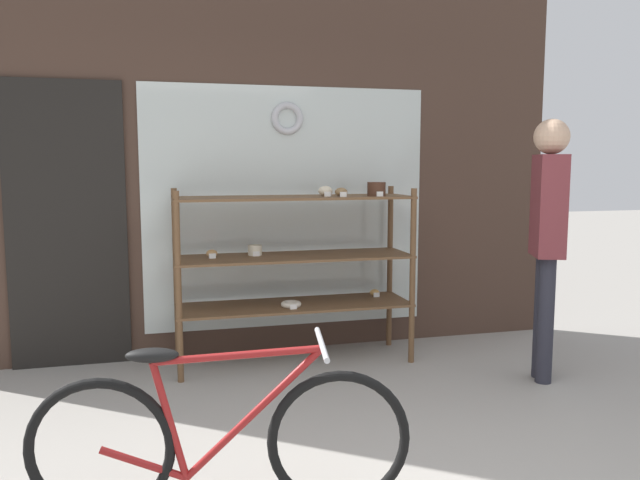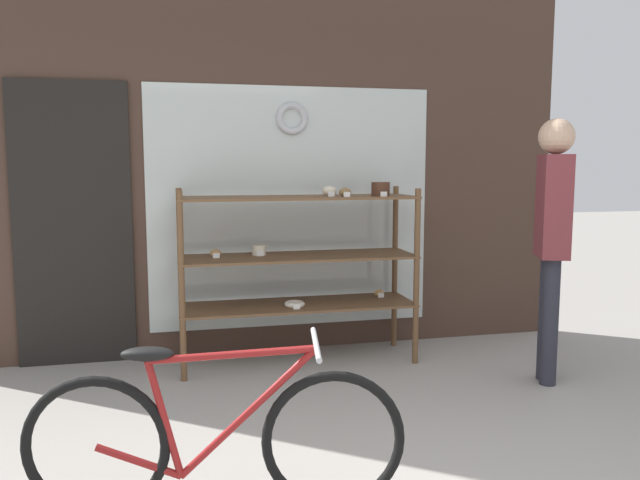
# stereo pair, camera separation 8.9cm
# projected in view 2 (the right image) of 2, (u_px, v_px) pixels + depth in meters

# --- Properties ---
(storefront_facade) EXTENTS (4.95, 0.13, 3.36)m
(storefront_facade) POSITION_uv_depth(u_px,v_px,m) (260.00, 147.00, 4.89)
(storefront_facade) COLOR #473328
(storefront_facade) RESTS_ON ground_plane
(display_case) EXTENTS (1.75, 0.52, 1.36)m
(display_case) POSITION_uv_depth(u_px,v_px,m) (300.00, 255.00, 4.66)
(display_case) COLOR brown
(display_case) RESTS_ON ground_plane
(bicycle) EXTENTS (1.61, 0.46, 0.75)m
(bicycle) POSITION_uv_depth(u_px,v_px,m) (214.00, 438.00, 2.65)
(bicycle) COLOR black
(bicycle) RESTS_ON ground_plane
(pedestrian) EXTENTS (0.28, 0.36, 1.80)m
(pedestrian) POSITION_uv_depth(u_px,v_px,m) (553.00, 227.00, 4.19)
(pedestrian) COLOR #282833
(pedestrian) RESTS_ON ground_plane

